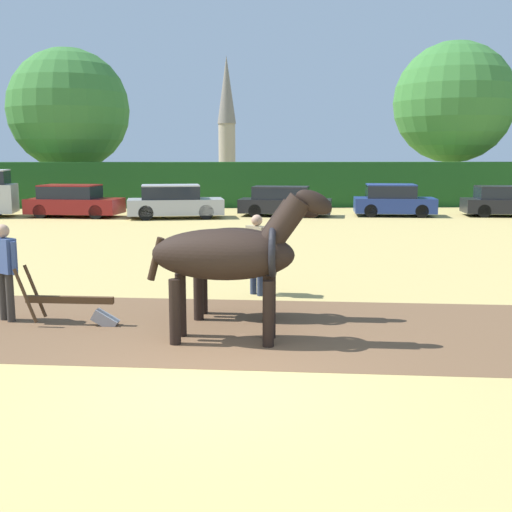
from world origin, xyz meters
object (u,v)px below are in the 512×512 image
(tree_center_left, at_px, (454,103))
(parked_car_center_right, at_px, (393,201))
(plow, at_px, (78,307))
(farmer_at_plow, at_px, (5,265))
(church_spire, at_px, (227,115))
(parked_car_right, at_px, (506,202))
(tree_left, at_px, (69,110))
(farmer_beside_team, at_px, (257,248))
(parked_car_center_left, at_px, (174,202))
(draft_horse_lead_left, at_px, (231,255))
(parked_car_left, at_px, (73,202))
(draft_horse_lead_right, at_px, (241,250))
(parked_car_center, at_px, (284,202))

(tree_center_left, distance_m, parked_car_center_right, 11.57)
(plow, relative_size, farmer_at_plow, 1.03)
(church_spire, bearing_deg, plow, -92.04)
(parked_car_center_right, xyz_separation_m, parked_car_right, (5.37, -0.32, -0.04))
(tree_center_left, bearing_deg, parked_car_right, -92.06)
(tree_left, height_order, church_spire, church_spire)
(tree_left, bearing_deg, parked_car_right, -22.11)
(tree_left, height_order, parked_car_right, tree_left)
(tree_left, xyz_separation_m, plow, (6.85, -28.32, -5.22))
(farmer_beside_team, height_order, parked_car_center_left, farmer_beside_team)
(farmer_beside_team, bearing_deg, parked_car_center_right, 28.33)
(farmer_beside_team, bearing_deg, tree_left, 72.57)
(tree_center_left, height_order, draft_horse_lead_left, tree_center_left)
(tree_center_left, bearing_deg, plow, -120.09)
(draft_horse_lead_left, bearing_deg, plow, 164.83)
(parked_car_left, height_order, parked_car_center_left, parked_car_center_left)
(draft_horse_lead_right, bearing_deg, church_spire, 97.56)
(draft_horse_lead_left, bearing_deg, parked_car_center_left, 104.57)
(farmer_at_plow, height_order, parked_car_right, farmer_at_plow)
(plow, relative_size, parked_car_right, 0.42)
(parked_car_left, bearing_deg, tree_left, 113.75)
(draft_horse_lead_left, distance_m, draft_horse_lead_right, 1.53)
(draft_horse_lead_right, distance_m, parked_car_center_right, 20.48)
(plow, distance_m, parked_car_right, 24.83)
(parked_car_center_left, bearing_deg, church_spire, 81.07)
(draft_horse_lead_right, height_order, plow, draft_horse_lead_right)
(tree_center_left, xyz_separation_m, church_spire, (-13.83, 39.01, 1.52))
(parked_car_left, distance_m, parked_car_center_left, 4.85)
(tree_left, height_order, parked_car_left, tree_left)
(parked_car_center, bearing_deg, draft_horse_lead_right, -85.85)
(plow, relative_size, parked_car_center_left, 0.40)
(plow, bearing_deg, farmer_beside_team, 42.47)
(plow, height_order, parked_car_right, parked_car_right)
(parked_car_center, height_order, parked_car_center_right, parked_car_center_right)
(farmer_at_plow, distance_m, parked_car_center_right, 22.44)
(tree_left, relative_size, farmer_at_plow, 5.22)
(farmer_beside_team, relative_size, parked_car_left, 0.37)
(draft_horse_lead_left, relative_size, parked_car_center_right, 0.74)
(tree_center_left, xyz_separation_m, parked_car_left, (-20.91, -8.45, -5.27))
(parked_car_center_left, bearing_deg, parked_car_center, 2.50)
(tree_left, bearing_deg, draft_horse_lead_right, -70.79)
(tree_left, relative_size, parked_car_left, 1.98)
(draft_horse_lead_right, xyz_separation_m, plow, (-2.87, -0.41, -0.94))
(parked_car_left, bearing_deg, farmer_at_plow, -70.05)
(church_spire, distance_m, parked_car_center_left, 48.73)
(farmer_at_plow, relative_size, parked_car_center, 0.38)
(parked_car_center_left, bearing_deg, parked_car_center_right, -2.85)
(tree_center_left, relative_size, parked_car_right, 2.24)
(church_spire, bearing_deg, farmer_at_plow, -93.19)
(church_spire, distance_m, draft_horse_lead_right, 66.87)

